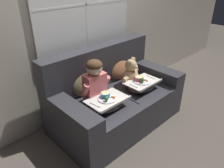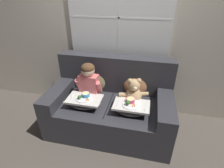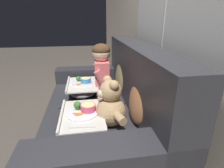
{
  "view_description": "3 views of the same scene",
  "coord_description": "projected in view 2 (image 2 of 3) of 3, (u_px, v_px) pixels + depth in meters",
  "views": [
    {
      "loc": [
        -1.76,
        -1.72,
        1.9
      ],
      "look_at": [
        -0.14,
        -0.05,
        0.67
      ],
      "focal_mm": 35.0,
      "sensor_mm": 36.0,
      "label": 1
    },
    {
      "loc": [
        0.47,
        -1.97,
        1.89
      ],
      "look_at": [
        0.03,
        0.01,
        0.76
      ],
      "focal_mm": 28.0,
      "sensor_mm": 36.0,
      "label": 2
    },
    {
      "loc": [
        1.47,
        -0.11,
        1.23
      ],
      "look_at": [
        -0.13,
        0.15,
        0.62
      ],
      "focal_mm": 28.0,
      "sensor_mm": 36.0,
      "label": 3
    }
  ],
  "objects": [
    {
      "name": "child_figure",
      "position": [
        89.0,
        79.0,
        2.43
      ],
      "size": [
        0.38,
        0.19,
        0.53
      ],
      "color": "#DB6666",
      "rests_on": "couch"
    },
    {
      "name": "throw_pillow_behind_teddy",
      "position": [
        135.0,
        83.0,
        2.55
      ],
      "size": [
        0.38,
        0.18,
        0.39
      ],
      "color": "#B2754C",
      "rests_on": "couch"
    },
    {
      "name": "throw_pillow_behind_child",
      "position": [
        94.0,
        79.0,
        2.67
      ],
      "size": [
        0.41,
        0.2,
        0.42
      ],
      "color": "#898456",
      "rests_on": "couch"
    },
    {
      "name": "ground_plane",
      "position": [
        110.0,
        127.0,
        2.69
      ],
      "size": [
        14.0,
        14.0,
        0.0
      ],
      "primitive_type": "plane",
      "color": "#4C443D"
    },
    {
      "name": "teddy_bear",
      "position": [
        134.0,
        93.0,
        2.37
      ],
      "size": [
        0.41,
        0.29,
        0.38
      ],
      "color": "tan",
      "rests_on": "couch"
    },
    {
      "name": "wall_back_with_window",
      "position": [
        119.0,
        31.0,
        2.57
      ],
      "size": [
        8.0,
        0.08,
        2.6
      ],
      "color": "beige",
      "rests_on": "ground_plane"
    },
    {
      "name": "lap_tray_child",
      "position": [
        84.0,
        102.0,
        2.37
      ],
      "size": [
        0.47,
        0.32,
        0.18
      ],
      "color": "slate",
      "rests_on": "child_figure"
    },
    {
      "name": "lap_tray_teddy",
      "position": [
        131.0,
        108.0,
        2.24
      ],
      "size": [
        0.46,
        0.31,
        0.19
      ],
      "color": "slate",
      "rests_on": "teddy_bear"
    },
    {
      "name": "couch",
      "position": [
        111.0,
        105.0,
        2.58
      ],
      "size": [
        1.71,
        0.95,
        1.01
      ],
      "color": "#2D2D33",
      "rests_on": "ground_plane"
    }
  ]
}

